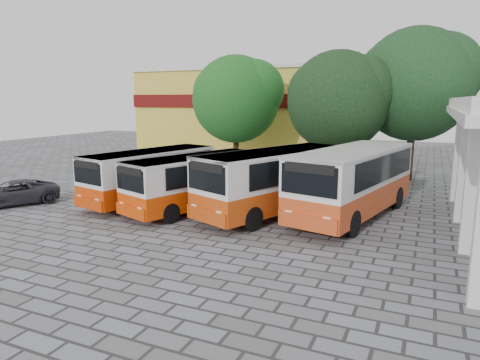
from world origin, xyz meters
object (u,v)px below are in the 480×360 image
at_px(bus_centre_right, 275,178).
at_px(bus_far_right, 353,178).
at_px(bus_centre_left, 196,179).
at_px(bus_far_left, 151,172).
at_px(parked_car, 13,193).

relative_size(bus_centre_right, bus_far_right, 0.98).
bearing_deg(bus_far_right, bus_centre_left, -153.02).
bearing_deg(bus_far_left, parked_car, -137.63).
height_order(bus_centre_right, parked_car, bus_centre_right).
distance_m(bus_centre_left, bus_far_right, 7.43).
bearing_deg(bus_far_right, bus_centre_right, -150.95).
bearing_deg(bus_centre_right, bus_far_right, 37.96).
bearing_deg(parked_car, bus_far_left, 60.32).
xyz_separation_m(bus_centre_left, bus_far_right, (7.20, 1.82, 0.28)).
bearing_deg(bus_far_right, bus_far_left, -159.91).
bearing_deg(bus_centre_right, bus_centre_left, -146.01).
bearing_deg(bus_far_right, parked_car, -151.04).
relative_size(bus_centre_left, parked_car, 1.79).
height_order(bus_centre_left, bus_far_right, bus_far_right).
distance_m(bus_centre_left, parked_car, 9.64).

